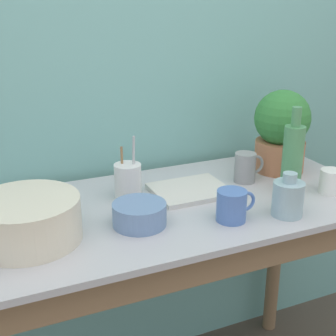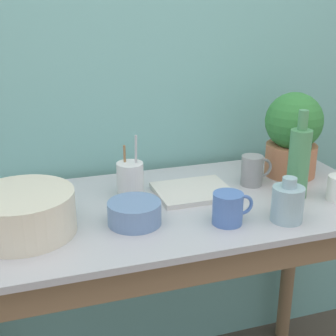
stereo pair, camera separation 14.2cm
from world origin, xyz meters
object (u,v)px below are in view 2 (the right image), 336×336
Objects in this scene: mug_grey at (253,170)px; tray_board at (193,191)px; bowl_small_blue at (135,213)px; potted_plant at (293,133)px; utensil_cup at (130,179)px; bowl_wash_large at (23,213)px; bottle_short at (288,203)px; bottle_tall at (299,162)px; mug_blue at (228,208)px.

mug_grey is 0.23m from tray_board.
potted_plant is at bearing 18.46° from bowl_small_blue.
utensil_cup is at bearing 79.87° from bowl_small_blue.
tray_board is (0.54, 0.11, -0.05)m from bowl_wash_large.
bottle_short is 0.54× the size of tray_board.
bottle_tall reaches higher than bottle_short.
bottle_tall is 0.55m from bowl_small_blue.
bottle_short is 0.50m from utensil_cup.
potted_plant is 2.26× the size of bottle_short.
bottle_tall is at bearing 20.63° from mug_blue.
utensil_cup is 0.21m from tray_board.
mug_grey is 0.42m from utensil_cup.
bowl_small_blue is (-0.46, -0.16, -0.02)m from mug_grey.
mug_blue reaches higher than tray_board.
bowl_wash_large is 0.74m from bottle_short.
bottle_tall is at bearing -18.34° from utensil_cup.
mug_blue is (-0.17, 0.04, -0.01)m from bottle_short.
tray_board is at bearing 11.96° from bowl_wash_large.
tray_board is (-0.31, 0.12, -0.11)m from bottle_tall.
bowl_wash_large is 0.99× the size of bottle_tall.
bottle_short reaches higher than bowl_small_blue.
mug_grey is at bearing 123.40° from bottle_tall.
tray_board is at bearing 158.52° from bottle_tall.
mug_blue is at bearing -85.32° from tray_board.
mug_grey is at bearing 19.65° from bowl_small_blue.
bottle_tall is at bearing -115.79° from potted_plant.
bowl_wash_large is at bearing -169.42° from potted_plant.
utensil_cup is (-0.39, 0.31, 0.00)m from bottle_short.
bottle_short is at bearing -130.14° from bottle_tall.
mug_blue is (-0.38, -0.29, -0.11)m from potted_plant.
potted_plant reaches higher than bottle_tall.
mug_blue is at bearing -159.37° from bottle_tall.
utensil_cup reaches higher than bowl_wash_large.
mug_grey is at bearing 3.21° from tray_board.
bottle_short is (0.72, -0.15, -0.00)m from bowl_wash_large.
tray_board is at bearing -171.32° from potted_plant.
bottle_short is at bearing -55.14° from tray_board.
bowl_small_blue is (-0.63, -0.21, -0.12)m from potted_plant.
bowl_wash_large is at bearing 173.02° from bowl_small_blue.
mug_blue is (-0.29, -0.11, -0.07)m from bottle_tall.
bottle_tall is 0.35m from tray_board.
mug_blue is 0.35m from utensil_cup.
bowl_small_blue is 0.74× the size of utensil_cup.
utensil_cup is (0.34, 0.16, -0.00)m from bowl_wash_large.
potted_plant is 1.06× the size of bowl_wash_large.
bowl_wash_large is 0.85m from bottle_tall.
bowl_small_blue is (0.30, -0.04, -0.03)m from bowl_wash_large.
mug_blue is at bearing -129.68° from mug_grey.
potted_plant is at bearing 37.62° from mug_blue.
bottle_tall reaches higher than mug_blue.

